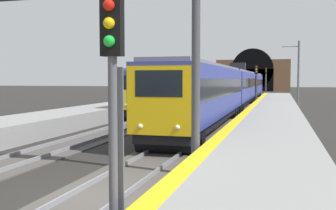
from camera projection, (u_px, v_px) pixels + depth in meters
The scene contains 12 objects.
ground_plane at pixel (99, 199), 10.93m from camera, with size 320.00×320.00×0.00m, color #282623.
platform_right at pixel (255, 191), 9.79m from camera, with size 112.00×3.85×1.03m, color gray.
platform_right_edge_strip at pixel (188, 166), 10.21m from camera, with size 112.00×0.50×0.01m, color yellow.
track_main_line at pixel (99, 197), 10.93m from camera, with size 160.00×2.83×0.21m.
train_main_approaching at pixel (237, 87), 45.28m from camera, with size 61.18×2.85×5.03m.
train_adjacent_platform at pixel (209, 86), 57.52m from camera, with size 59.33×3.11×4.01m.
railway_signal_near at pixel (113, 100), 7.07m from camera, with size 0.39×0.38×4.66m.
railway_signal_mid at pixel (256, 81), 47.93m from camera, with size 0.39×0.38×4.86m.
railway_signal_far at pixel (266, 79), 79.07m from camera, with size 0.39×0.38×5.46m.
overhead_signal_gantry at pixel (69, 18), 14.29m from camera, with size 0.70×9.41×6.99m.
tunnel_portal at pixel (253, 75), 107.63m from camera, with size 2.80×19.23×11.21m.
catenary_mast_near at pixel (298, 74), 42.97m from camera, with size 0.22×1.85×7.25m.
Camera 1 is at (-9.85, -4.68, 3.22)m, focal length 43.45 mm.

